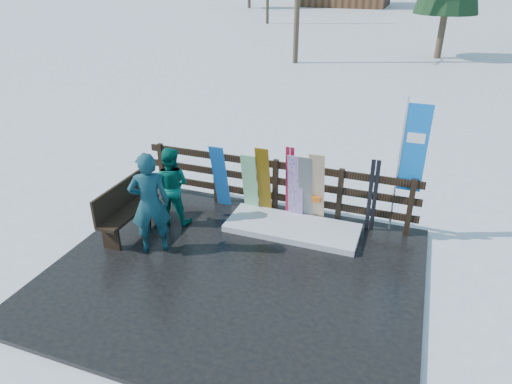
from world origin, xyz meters
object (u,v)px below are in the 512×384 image
at_px(snowboard_1, 250,184).
at_px(person_back, 171,186).
at_px(snowboard_0, 220,177).
at_px(bench, 125,207).
at_px(snowboard_2, 264,182).
at_px(rental_flag, 410,154).
at_px(person_front, 150,203).
at_px(snowboard_5, 317,189).
at_px(snowboard_3, 295,188).
at_px(snowboard_4, 306,190).

height_order(snowboard_1, person_back, person_back).
bearing_deg(snowboard_0, bench, -131.13).
distance_m(snowboard_2, rental_flag, 2.77).
bearing_deg(snowboard_1, rental_flag, 5.29).
bearing_deg(person_front, snowboard_0, -137.21).
distance_m(snowboard_5, person_front, 3.09).
height_order(snowboard_3, rental_flag, rental_flag).
xyz_separation_m(snowboard_2, person_front, (-1.42, -1.83, 0.17)).
distance_m(snowboard_0, snowboard_3, 1.58).
bearing_deg(rental_flag, snowboard_2, -174.13).
xyz_separation_m(snowboard_3, person_front, (-2.07, -1.83, 0.21)).
bearing_deg(bench, snowboard_2, 33.57).
height_order(snowboard_5, rental_flag, rental_flag).
height_order(bench, snowboard_0, snowboard_0).
distance_m(bench, person_front, 0.97).
xyz_separation_m(snowboard_4, person_back, (-2.44, -0.84, 0.05)).
relative_size(snowboard_0, person_back, 0.94).
distance_m(bench, snowboard_5, 3.61).
xyz_separation_m(snowboard_5, rental_flag, (1.56, 0.27, 0.83)).
height_order(snowboard_4, rental_flag, rental_flag).
height_order(snowboard_5, person_front, person_front).
bearing_deg(snowboard_3, snowboard_0, 180.00).
xyz_separation_m(bench, person_back, (0.63, 0.64, 0.26)).
bearing_deg(snowboard_5, snowboard_1, 180.00).
xyz_separation_m(snowboard_0, person_back, (-0.66, -0.84, 0.07)).
distance_m(bench, rental_flag, 5.27).
height_order(snowboard_2, rental_flag, rental_flag).
xyz_separation_m(snowboard_4, rental_flag, (1.78, 0.27, 0.88)).
xyz_separation_m(snowboard_2, snowboard_4, (0.85, 0.00, -0.03)).
distance_m(snowboard_0, person_front, 1.91).
relative_size(snowboard_3, person_back, 0.93).
distance_m(snowboard_1, person_back, 1.55).
xyz_separation_m(snowboard_1, person_front, (-1.13, -1.83, 0.27)).
bearing_deg(snowboard_5, snowboard_4, 180.00).
relative_size(snowboard_1, snowboard_3, 0.92).
bearing_deg(bench, snowboard_3, 27.23).
xyz_separation_m(bench, snowboard_1, (1.93, 1.48, 0.14)).
xyz_separation_m(snowboard_3, snowboard_5, (0.42, -0.00, 0.06)).
height_order(snowboard_1, person_front, person_front).
relative_size(snowboard_0, person_front, 0.78).
bearing_deg(snowboard_4, person_back, -161.07).
height_order(bench, person_back, person_back).
relative_size(bench, snowboard_4, 1.01).
height_order(bench, rental_flag, rental_flag).
height_order(snowboard_1, rental_flag, rental_flag).
height_order(bench, snowboard_1, snowboard_1).
bearing_deg(snowboard_4, snowboard_2, 180.00).
bearing_deg(bench, rental_flag, 19.79).
relative_size(snowboard_0, snowboard_5, 0.92).
xyz_separation_m(snowboard_3, rental_flag, (1.98, 0.27, 0.89)).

